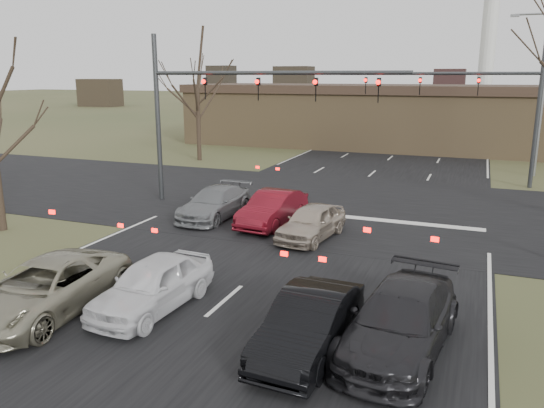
% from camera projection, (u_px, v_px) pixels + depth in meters
% --- Properties ---
extents(ground, '(360.00, 360.00, 0.00)m').
position_uv_depth(ground, '(165.00, 353.00, 11.97)').
color(ground, '#3B4524').
rests_on(ground, ground).
extents(road_main, '(14.00, 300.00, 0.02)m').
position_uv_depth(road_main, '(428.00, 125.00, 66.22)').
color(road_main, black).
rests_on(road_main, ground).
extents(road_cross, '(200.00, 14.00, 0.02)m').
position_uv_depth(road_cross, '(336.00, 205.00, 25.53)').
color(road_cross, black).
rests_on(road_cross, ground).
extents(building, '(42.40, 10.40, 5.30)m').
position_uv_depth(building, '(429.00, 117.00, 44.99)').
color(building, olive).
rests_on(building, ground).
extents(mast_arm_near, '(12.12, 0.24, 8.00)m').
position_uv_depth(mast_arm_near, '(217.00, 98.00, 24.38)').
color(mast_arm_near, '#383A3D').
rests_on(mast_arm_near, ground).
extents(mast_arm_far, '(11.12, 0.24, 8.00)m').
position_uv_depth(mast_arm_far, '(484.00, 95.00, 29.38)').
color(mast_arm_far, '#383A3D').
rests_on(mast_arm_far, ground).
extents(streetlight_right_far, '(2.34, 0.25, 10.00)m').
position_uv_depth(streetlight_right_far, '(541.00, 84.00, 31.75)').
color(streetlight_right_far, gray).
rests_on(streetlight_right_far, ground).
extents(tree_left_far, '(5.70, 5.70, 9.50)m').
position_uv_depth(tree_left_far, '(196.00, 57.00, 37.46)').
color(tree_left_far, black).
rests_on(tree_left_far, ground).
extents(car_silver_suv, '(2.63, 5.20, 1.41)m').
position_uv_depth(car_silver_suv, '(46.00, 288.00, 13.80)').
color(car_silver_suv, gray).
rests_on(car_silver_suv, ground).
extents(car_white_sedan, '(1.88, 4.20, 1.40)m').
position_uv_depth(car_white_sedan, '(153.00, 284.00, 14.05)').
color(car_white_sedan, silver).
rests_on(car_white_sedan, ground).
extents(car_black_hatch, '(1.63, 4.23, 1.37)m').
position_uv_depth(car_black_hatch, '(309.00, 323.00, 11.87)').
color(car_black_hatch, black).
rests_on(car_black_hatch, ground).
extents(car_charcoal_sedan, '(2.57, 5.16, 1.44)m').
position_uv_depth(car_charcoal_sedan, '(400.00, 320.00, 11.93)').
color(car_charcoal_sedan, black).
rests_on(car_charcoal_sedan, ground).
extents(car_grey_ahead, '(1.97, 4.62, 1.33)m').
position_uv_depth(car_grey_ahead, '(215.00, 203.00, 23.16)').
color(car_grey_ahead, gray).
rests_on(car_grey_ahead, ground).
extents(car_red_ahead, '(1.80, 4.38, 1.41)m').
position_uv_depth(car_red_ahead, '(273.00, 208.00, 22.03)').
color(car_red_ahead, maroon).
rests_on(car_red_ahead, ground).
extents(car_silver_ahead, '(2.08, 4.07, 1.33)m').
position_uv_depth(car_silver_ahead, '(312.00, 222.00, 20.16)').
color(car_silver_ahead, '#B3A391').
rests_on(car_silver_ahead, ground).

